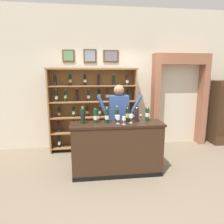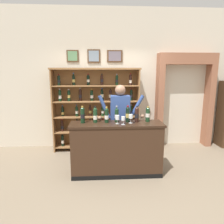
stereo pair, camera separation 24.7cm
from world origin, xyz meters
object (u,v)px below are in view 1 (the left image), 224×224
(tasting_counter, at_px, (117,149))
(tasting_bottle_vin_santo, at_px, (128,114))
(wine_glass_left, at_px, (124,119))
(tasting_bottle_prosecco, at_px, (107,115))
(tasting_bottle_brunello, at_px, (137,114))
(tasting_bottle_bianco, at_px, (83,115))
(tasting_bottle_riserva, at_px, (96,115))
(tasting_bottle_rosso, at_px, (147,114))
(wine_glass_right, at_px, (118,118))
(tasting_bottle_super_tuscan, at_px, (117,115))
(wine_glass_spare, at_px, (131,117))
(shopkeeper, at_px, (119,115))
(wine_shelf, at_px, (93,107))

(tasting_counter, height_order, tasting_bottle_vin_santo, tasting_bottle_vin_santo)
(wine_glass_left, bearing_deg, tasting_bottle_prosecco, 150.36)
(tasting_bottle_prosecco, relative_size, tasting_bottle_brunello, 0.99)
(tasting_bottle_bianco, height_order, tasting_bottle_riserva, tasting_bottle_bianco)
(tasting_bottle_rosso, distance_m, wine_glass_right, 0.60)
(tasting_bottle_super_tuscan, bearing_deg, wine_glass_spare, -25.62)
(tasting_counter, distance_m, shopkeeper, 0.76)
(tasting_counter, xyz_separation_m, tasting_bottle_vin_santo, (0.21, 0.08, 0.65))
(tasting_bottle_riserva, bearing_deg, tasting_bottle_brunello, -0.46)
(wine_shelf, relative_size, wine_glass_spare, 12.86)
(tasting_bottle_super_tuscan, bearing_deg, wine_glass_left, -64.74)
(tasting_bottle_rosso, bearing_deg, tasting_bottle_riserva, -179.36)
(tasting_bottle_rosso, bearing_deg, tasting_bottle_bianco, -178.50)
(tasting_bottle_bianco, distance_m, tasting_bottle_vin_santo, 0.83)
(tasting_bottle_riserva, bearing_deg, tasting_bottle_bianco, -174.85)
(tasting_bottle_prosecco, bearing_deg, tasting_bottle_riserva, 175.18)
(tasting_counter, height_order, tasting_bottle_riserva, tasting_bottle_riserva)
(tasting_bottle_vin_santo, xyz_separation_m, tasting_bottle_brunello, (0.17, -0.01, -0.00))
(tasting_bottle_prosecco, distance_m, wine_glass_left, 0.33)
(tasting_bottle_bianco, xyz_separation_m, wine_glass_right, (0.62, -0.10, -0.05))
(tasting_bottle_prosecco, bearing_deg, wine_shelf, 99.66)
(tasting_bottle_riserva, bearing_deg, wine_glass_spare, -8.11)
(shopkeeper, xyz_separation_m, wine_glass_spare, (0.14, -0.55, 0.09))
(wine_glass_spare, xyz_separation_m, wine_glass_left, (-0.15, -0.09, -0.02))
(wine_glass_left, bearing_deg, tasting_bottle_bianco, 167.53)
(tasting_bottle_bianco, bearing_deg, tasting_counter, -5.34)
(tasting_bottle_bianco, distance_m, tasting_bottle_brunello, 1.00)
(tasting_bottle_riserva, bearing_deg, wine_glass_left, -20.07)
(tasting_bottle_brunello, distance_m, wine_glass_right, 0.40)
(wine_shelf, distance_m, wine_glass_left, 1.50)
(wine_shelf, bearing_deg, tasting_bottle_prosecco, -80.34)
(tasting_bottle_brunello, bearing_deg, tasting_bottle_prosecco, -178.84)
(wine_glass_right, bearing_deg, tasting_bottle_prosecco, 150.87)
(shopkeeper, bearing_deg, tasting_bottle_super_tuscan, -104.16)
(tasting_bottle_prosecco, bearing_deg, wine_glass_right, -29.13)
(tasting_bottle_prosecco, bearing_deg, wine_glass_spare, -9.66)
(tasting_bottle_super_tuscan, xyz_separation_m, wine_glass_spare, (0.25, -0.12, -0.02))
(shopkeeper, relative_size, tasting_bottle_brunello, 5.50)
(tasting_bottle_bianco, bearing_deg, shopkeeper, 33.13)
(tasting_bottle_bianco, height_order, wine_glass_left, tasting_bottle_bianco)
(tasting_bottle_vin_santo, relative_size, wine_glass_right, 2.00)
(tasting_bottle_prosecco, distance_m, tasting_bottle_super_tuscan, 0.19)
(tasting_counter, distance_m, tasting_bottle_riserva, 0.75)
(tasting_bottle_brunello, bearing_deg, tasting_bottle_rosso, 4.64)
(tasting_bottle_prosecco, bearing_deg, tasting_bottle_rosso, 2.11)
(wine_glass_left, bearing_deg, shopkeeper, 89.00)
(tasting_counter, bearing_deg, tasting_bottle_riserva, 168.58)
(tasting_bottle_riserva, bearing_deg, wine_shelf, 90.18)
(tasting_bottle_vin_santo, distance_m, tasting_bottle_rosso, 0.38)
(tasting_bottle_vin_santo, distance_m, wine_glass_left, 0.21)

